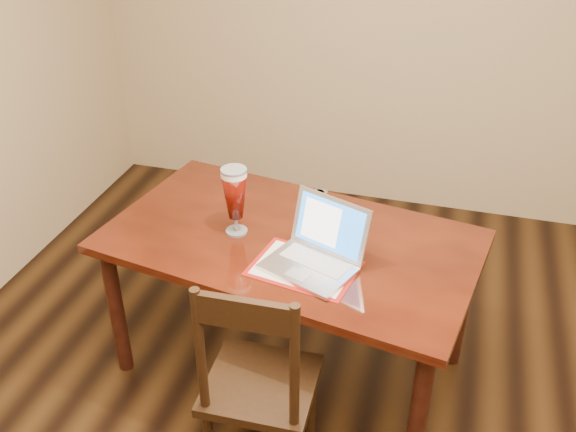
# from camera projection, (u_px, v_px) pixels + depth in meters

# --- Properties ---
(room_shell) EXTENTS (4.51, 5.01, 2.71)m
(room_shell) POSITION_uv_depth(u_px,v_px,m) (378.00, 90.00, 1.68)
(room_shell) COLOR tan
(room_shell) RESTS_ON ground
(dining_table) EXTENTS (1.78, 1.19, 1.09)m
(dining_table) POSITION_uv_depth(u_px,v_px,m) (289.00, 253.00, 2.91)
(dining_table) COLOR #51190A
(dining_table) RESTS_ON ground
(dining_chair) EXTENTS (0.45, 0.43, 1.02)m
(dining_chair) POSITION_uv_depth(u_px,v_px,m) (259.00, 385.00, 2.51)
(dining_chair) COLOR black
(dining_chair) RESTS_ON ground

